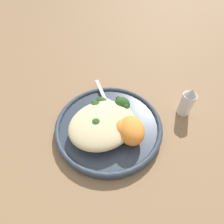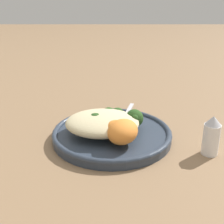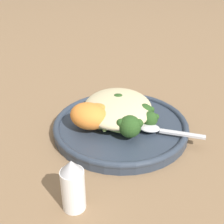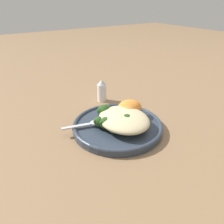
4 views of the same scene
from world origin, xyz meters
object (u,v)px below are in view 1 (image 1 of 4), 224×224
Objects in this scene: broccoli_stalk_1 at (108,109)px; broccoli_stalk_3 at (95,117)px; broccoli_stalk_4 at (102,126)px; sweet_potato_chunk_0 at (131,130)px; sweet_potato_chunk_1 at (124,130)px; spoon at (105,100)px; quinoa_mound at (102,124)px; broccoli_stalk_2 at (105,113)px; broccoli_stalk_5 at (107,130)px; plate at (110,126)px; broccoli_stalk_0 at (122,108)px; salt_shaker at (187,102)px.

broccoli_stalk_3 is at bearing 86.53° from broccoli_stalk_1.
broccoli_stalk_4 is 1.40× the size of sweet_potato_chunk_0.
broccoli_stalk_1 is 1.06× the size of broccoli_stalk_4.
sweet_potato_chunk_1 reaches higher than spoon.
broccoli_stalk_2 is at bearing 48.33° from quinoa_mound.
plate is at bearing -130.77° from broccoli_stalk_5.
broccoli_stalk_2 is 0.05m from broccoli_stalk_5.
sweet_potato_chunk_0 is (0.00, -0.08, 0.01)m from broccoli_stalk_1.
broccoli_stalk_0 is 0.71× the size of broccoli_stalk_2.
quinoa_mound is at bearing -77.28° from broccoli_stalk_5.
plate is 0.07m from spoon.
broccoli_stalk_4 is at bearing 123.86° from broccoli_stalk_1.
broccoli_stalk_3 is (-0.04, -0.00, -0.00)m from broccoli_stalk_1.
plate is 0.04m from broccoli_stalk_5.
salt_shaker is at bearing -4.78° from sweet_potato_chunk_1.
broccoli_stalk_0 reaches higher than broccoli_stalk_1.
broccoli_stalk_4 is 0.84× the size of spoon.
broccoli_stalk_4 is at bearing 112.81° from broccoli_stalk_2.
broccoli_stalk_5 reaches higher than spoon.
sweet_potato_chunk_0 reaches higher than broccoli_stalk_2.
broccoli_stalk_3 is at bearing 95.99° from quinoa_mound.
broccoli_stalk_2 is at bearing -113.18° from broccoli_stalk_4.
broccoli_stalk_0 is at bearing 154.08° from salt_shaker.
plate is at bearing 145.12° from broccoli_stalk_1.
broccoli_stalk_2 is 0.20m from salt_shaker.
sweet_potato_chunk_1 is at bearing 177.56° from broccoli_stalk_0.
sweet_potato_chunk_1 is (0.03, -0.07, 0.01)m from broccoli_stalk_3.
quinoa_mound reaches higher than broccoli_stalk_5.
broccoli_stalk_2 is at bearing 156.38° from salt_shaker.
broccoli_stalk_1 is 0.07m from sweet_potato_chunk_1.
sweet_potato_chunk_0 is at bearing -71.72° from plate.
spoon is (0.02, 0.11, -0.02)m from sweet_potato_chunk_1.
broccoli_stalk_3 is 0.08m from sweet_potato_chunk_1.
quinoa_mound is 1.67× the size of broccoli_stalk_3.
broccoli_stalk_0 is at bearing -147.60° from broccoli_stalk_5.
plate is 2.57× the size of broccoli_stalk_4.
broccoli_stalk_2 is (-0.04, 0.01, -0.00)m from broccoli_stalk_0.
sweet_potato_chunk_1 is at bearing -176.37° from spoon.
sweet_potato_chunk_1 is (-0.03, -0.05, 0.00)m from broccoli_stalk_0.
sweet_potato_chunk_1 is (0.03, -0.04, 0.00)m from quinoa_mound.
sweet_potato_chunk_0 is at bearing -50.98° from quinoa_mound.
spoon is at bearing -29.73° from broccoli_stalk_1.
spoon is at bearing -107.22° from broccoli_stalk_4.
broccoli_stalk_5 is (-0.03, -0.05, 0.00)m from broccoli_stalk_1.
broccoli_stalk_2 reaches higher than broccoli_stalk_5.
broccoli_stalk_5 is 0.10m from spoon.
quinoa_mound reaches higher than broccoli_stalk_2.
broccoli_stalk_4 reaches higher than broccoli_stalk_5.
broccoli_stalk_5 is 0.81× the size of spoon.
broccoli_stalk_1 is at bearing 92.65° from sweet_potato_chunk_0.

